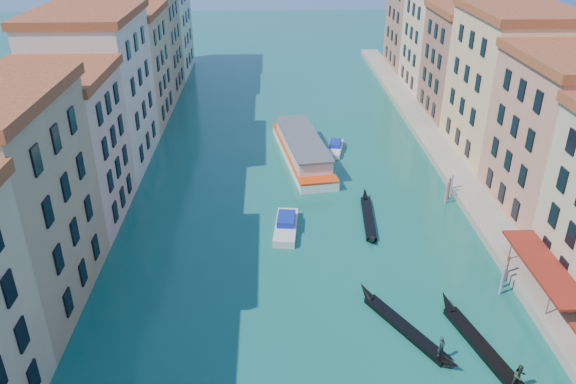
% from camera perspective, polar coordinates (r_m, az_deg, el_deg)
% --- Properties ---
extents(left_bank_palazzos, '(12.80, 128.40, 21.00)m').
position_cam_1_polar(left_bank_palazzos, '(74.91, -20.08, 7.70)').
color(left_bank_palazzos, beige).
rests_on(left_bank_palazzos, ground).
extents(right_bank_palazzos, '(12.80, 128.40, 21.00)m').
position_cam_1_polar(right_bank_palazzos, '(78.75, 23.01, 8.12)').
color(right_bank_palazzos, '#9D4139').
rests_on(right_bank_palazzos, ground).
extents(quay, '(4.00, 140.00, 1.00)m').
position_cam_1_polar(quay, '(79.04, 16.53, 2.00)').
color(quay, gray).
rests_on(quay, ground).
extents(mooring_poles_right, '(1.44, 54.24, 3.20)m').
position_cam_1_polar(mooring_poles_right, '(49.60, 25.85, -15.26)').
color(mooring_poles_right, brown).
rests_on(mooring_poles_right, ground).
extents(vaporetto_far, '(8.27, 22.85, 3.32)m').
position_cam_1_polar(vaporetto_far, '(80.52, 1.47, 4.42)').
color(vaporetto_far, white).
rests_on(vaporetto_far, ground).
extents(gondola_fore, '(7.12, 11.51, 2.54)m').
position_cam_1_polar(gondola_fore, '(50.34, 11.82, -13.23)').
color(gondola_fore, black).
rests_on(gondola_fore, ground).
extents(gondola_right, '(4.38, 13.35, 2.70)m').
position_cam_1_polar(gondola_right, '(49.86, 19.43, -14.76)').
color(gondola_right, black).
rests_on(gondola_right, ground).
extents(gondola_far, '(2.00, 12.57, 1.78)m').
position_cam_1_polar(gondola_far, '(65.86, 8.14, -2.44)').
color(gondola_far, black).
rests_on(gondola_far, ground).
extents(motorboat_mid, '(3.11, 7.69, 1.55)m').
position_cam_1_polar(motorboat_mid, '(62.90, -0.20, -3.41)').
color(motorboat_mid, silver).
rests_on(motorboat_mid, ground).
extents(motorboat_far, '(3.35, 6.71, 1.33)m').
position_cam_1_polar(motorboat_far, '(83.74, 4.77, 4.52)').
color(motorboat_far, silver).
rests_on(motorboat_far, ground).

